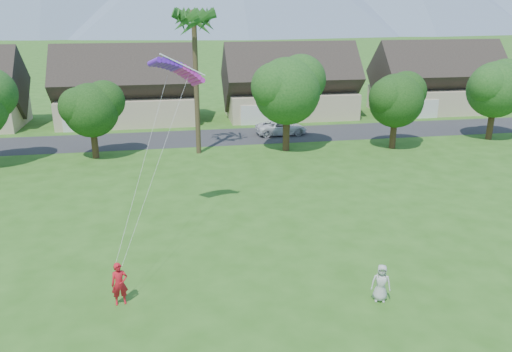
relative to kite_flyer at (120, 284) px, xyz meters
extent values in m
cube|color=#2D2D30|center=(7.04, 29.36, -0.99)|extent=(90.00, 7.00, 0.01)
imported|color=red|center=(0.00, 0.00, 0.00)|extent=(0.79, 0.59, 1.98)
imported|color=beige|center=(11.43, -1.75, -0.11)|extent=(1.00, 0.82, 1.75)
imported|color=silver|center=(13.96, 29.36, -0.25)|extent=(5.44, 2.75, 1.47)
cube|color=beige|center=(-1.96, 38.36, 0.51)|extent=(15.00, 8.00, 3.00)
cube|color=#382D28|center=(-1.96, 38.36, 3.80)|extent=(15.75, 8.15, 8.15)
cube|color=silver|center=(-6.16, 34.30, 0.11)|extent=(4.80, 0.12, 2.20)
cube|color=beige|center=(17.04, 38.36, 0.51)|extent=(15.00, 8.00, 3.00)
cube|color=#382D28|center=(17.04, 38.36, 3.80)|extent=(15.75, 8.15, 8.15)
cube|color=silver|center=(12.84, 34.30, 0.11)|extent=(4.80, 0.12, 2.20)
cube|color=beige|center=(36.04, 38.36, 0.51)|extent=(15.00, 8.00, 3.00)
cube|color=#382D28|center=(36.04, 38.36, 3.80)|extent=(15.75, 8.15, 8.15)
cube|color=silver|center=(31.84, 34.30, 0.11)|extent=(4.80, 0.12, 2.20)
cylinder|color=#47301C|center=(-3.96, 23.86, 0.10)|extent=(0.56, 0.56, 2.18)
sphere|color=#214916|center=(-3.96, 23.86, 3.23)|extent=(4.62, 4.62, 4.62)
cylinder|color=#47301C|center=(13.04, 23.36, 0.42)|extent=(0.62, 0.62, 2.82)
sphere|color=#214916|center=(13.04, 23.36, 4.47)|extent=(5.98, 5.98, 5.98)
cylinder|color=#47301C|center=(23.04, 22.36, 0.16)|extent=(0.58, 0.58, 2.30)
sphere|color=#214916|center=(23.04, 22.36, 3.47)|extent=(4.90, 4.90, 4.90)
cylinder|color=#47301C|center=(34.04, 23.86, 0.29)|extent=(0.60, 0.60, 2.56)
sphere|color=#214916|center=(34.04, 23.86, 3.97)|extent=(5.44, 5.44, 5.44)
cylinder|color=#4C3D26|center=(5.04, 23.86, 5.01)|extent=(0.44, 0.44, 12.00)
sphere|color=#286021|center=(5.04, 23.86, 11.31)|extent=(3.00, 3.00, 3.00)
cube|color=#631BCE|center=(2.39, 9.02, 8.28)|extent=(1.87, 1.59, 0.50)
cube|color=#CC26AB|center=(4.00, 9.02, 8.28)|extent=(1.87, 1.59, 0.50)
camera|label=1|loc=(2.55, -19.96, 11.47)|focal=35.00mm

